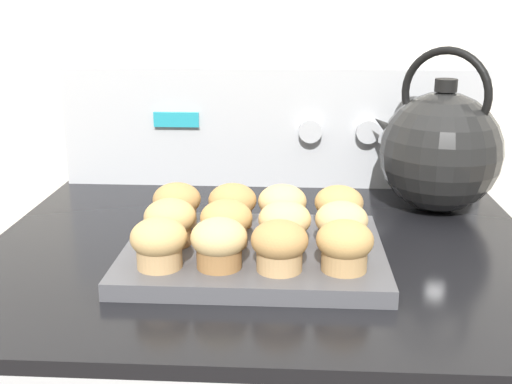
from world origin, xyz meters
The scene contains 16 objects.
wall_back centered at (0.00, 0.72, 1.20)m, with size 8.00×0.05×2.40m.
control_panel centered at (0.00, 0.67, 1.02)m, with size 0.78×0.07×0.22m.
muffin_pan centered at (-0.01, 0.28, 0.93)m, with size 0.34×0.27×0.02m.
muffin_r0_c0 centered at (-0.12, 0.20, 0.97)m, with size 0.07×0.07×0.06m.
muffin_r0_c1 centered at (-0.05, 0.21, 0.97)m, with size 0.07×0.07×0.06m.
muffin_r0_c2 centered at (0.03, 0.20, 0.97)m, with size 0.07×0.07×0.06m.
muffin_r0_c3 centered at (0.10, 0.21, 0.97)m, with size 0.07×0.07×0.06m.
muffin_r1_c0 centered at (-0.12, 0.28, 0.97)m, with size 0.07×0.07×0.06m.
muffin_r1_c1 centered at (-0.05, 0.28, 0.97)m, with size 0.07×0.07×0.06m.
muffin_r1_c2 centered at (0.03, 0.28, 0.97)m, with size 0.07×0.07×0.06m.
muffin_r1_c3 centered at (0.11, 0.28, 0.97)m, with size 0.07×0.07×0.06m.
muffin_r2_c0 centered at (-0.13, 0.36, 0.97)m, with size 0.07×0.07×0.06m.
muffin_r2_c1 centered at (-0.05, 0.36, 0.97)m, with size 0.07×0.07×0.06m.
muffin_r2_c2 centered at (0.03, 0.36, 0.97)m, with size 0.07×0.07×0.06m.
muffin_r2_c3 centered at (0.11, 0.36, 0.97)m, with size 0.07×0.07×0.06m.
tea_kettle centered at (0.28, 0.52, 1.02)m, with size 0.22×0.20×0.27m.
Camera 1 is at (0.04, -0.52, 1.25)m, focal length 45.00 mm.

